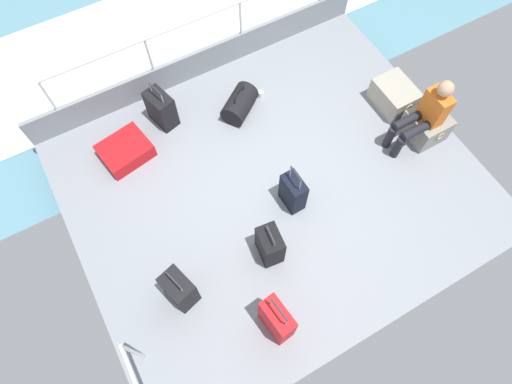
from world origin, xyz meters
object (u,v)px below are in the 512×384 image
Objects in this scene: suitcase_4 at (179,289)px; paper_cup at (260,94)px; passenger_seated at (425,114)px; suitcase_0 at (125,151)px; cargo_crate_0 at (394,96)px; suitcase_2 at (277,320)px; suitcase_3 at (270,245)px; suitcase_5 at (161,109)px; duffel_bag at (240,104)px; suitcase_1 at (293,192)px; cargo_crate_1 at (426,125)px.

paper_cup is (-2.09, 2.24, -0.22)m from suitcase_4.
passenger_seated reaches higher than suitcase_4.
passenger_seated is at bearing 64.47° from suitcase_0.
cargo_crate_0 is 3.58m from suitcase_2.
cargo_crate_0 reaches higher than suitcase_0.
suitcase_3 is 0.89× the size of suitcase_5.
cargo_crate_0 is 6.29× the size of paper_cup.
duffel_bag is (-2.83, 1.07, -0.16)m from suitcase_2.
suitcase_1 is 1.59m from duffel_bag.
duffel_bag is (-2.04, 0.70, -0.09)m from suitcase_3.
cargo_crate_1 is 2.14m from suitcase_1.
suitcase_5 is at bearing -114.25° from cargo_crate_0.
suitcase_2 is at bearing -20.71° from duffel_bag.
suitcase_1 is at bearing -3.63° from duffel_bag.
cargo_crate_0 is 0.71× the size of suitcase_2.
paper_cup is at bearing 153.42° from suitcase_2.
suitcase_3 is at bearing -18.84° from duffel_bag.
suitcase_3 reaches higher than cargo_crate_1.
cargo_crate_1 is at bearing 65.57° from suitcase_0.
suitcase_3 reaches higher than duffel_bag.
suitcase_5 is at bearing 178.91° from suitcase_2.
suitcase_4 reaches higher than cargo_crate_0.
suitcase_1 is 1.58m from suitcase_2.
cargo_crate_1 is 2.77m from suitcase_3.
suitcase_0 is (-1.07, -3.67, -0.07)m from cargo_crate_0.
suitcase_4 is at bearing -137.14° from suitcase_2.
suitcase_1 reaches higher than suitcase_4.
suitcase_4 is 2.72m from duffel_bag.
cargo_crate_1 is at bearing 57.10° from suitcase_5.
suitcase_5 is at bearing -155.33° from suitcase_1.
duffel_bag reaches higher than paper_cup.
suitcase_1 is 2.18m from suitcase_5.
passenger_seated reaches higher than cargo_crate_0.
cargo_crate_1 is at bearing 52.18° from duffel_bag.
suitcase_5 is at bearing -124.55° from passenger_seated.
suitcase_1 is (0.01, -2.14, 0.08)m from cargo_crate_1.
suitcase_3 is (0.46, -2.73, 0.07)m from cargo_crate_1.
cargo_crate_0 is 0.87× the size of suitcase_0.
paper_cup is (-1.05, -1.58, -0.13)m from cargo_crate_0.
cargo_crate_1 is (0.63, 0.06, 0.01)m from cargo_crate_0.
suitcase_4 is 1.04× the size of duffel_bag.
paper_cup is (-2.92, 1.46, -0.28)m from suitcase_2.
suitcase_3 is at bearing -27.02° from paper_cup.
suitcase_3 is (1.09, -2.67, 0.08)m from cargo_crate_0.
suitcase_4 is (-0.05, -1.15, 0.00)m from suitcase_3.
cargo_crate_1 is 0.61× the size of suitcase_2.
suitcase_1 is 0.75m from suitcase_3.
suitcase_2 reaches higher than paper_cup.
paper_cup is (-0.09, 0.39, -0.12)m from duffel_bag.
cargo_crate_0 is at bearing 106.92° from suitcase_1.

